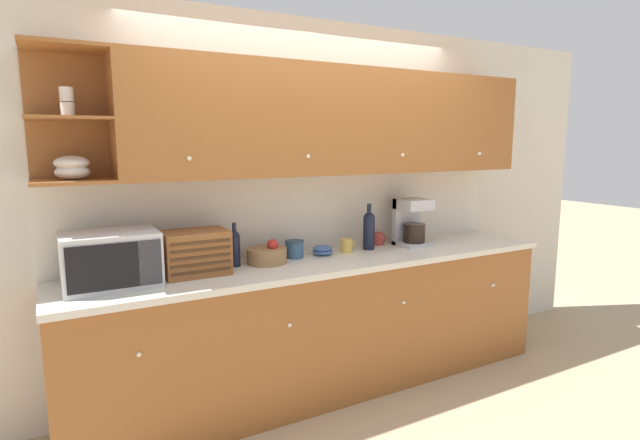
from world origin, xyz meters
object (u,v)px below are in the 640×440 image
object	(u,v)px
mug	(347,245)
mug_blue_second	(378,239)
microwave	(111,259)
bread_box	(195,253)
fruit_basket	(267,255)
coffee_maker	(411,222)
storage_canister	(295,249)
bowl_stack_on_counter	(322,250)
second_wine_bottle	(369,229)
wine_bottle	(235,247)

from	to	relation	value
mug	mug_blue_second	distance (m)	0.37
microwave	bread_box	bearing A→B (deg)	2.21
microwave	fruit_basket	size ratio (longest dim) A/B	1.91
fruit_basket	coffee_maker	distance (m)	1.22
storage_canister	mug	bearing A→B (deg)	-3.79
microwave	storage_canister	world-z (taller)	microwave
bread_box	mug	xyz separation A→B (m)	(1.13, 0.08, -0.09)
bowl_stack_on_counter	microwave	bearing A→B (deg)	-175.82
storage_canister	coffee_maker	world-z (taller)	coffee_maker
bread_box	fruit_basket	xyz separation A→B (m)	(0.49, 0.05, -0.08)
bread_box	mug	world-z (taller)	bread_box
fruit_basket	storage_canister	bearing A→B (deg)	12.71
bowl_stack_on_counter	second_wine_bottle	size ratio (longest dim) A/B	0.43
wine_bottle	bowl_stack_on_counter	distance (m)	0.66
storage_canister	second_wine_bottle	size ratio (longest dim) A/B	0.38
bread_box	storage_canister	size ratio (longest dim) A/B	2.92
mug_blue_second	second_wine_bottle	bearing A→B (deg)	-146.96
microwave	fruit_basket	world-z (taller)	microwave
second_wine_bottle	mug	bearing A→B (deg)	-178.83
second_wine_bottle	coffee_maker	xyz separation A→B (m)	(0.37, -0.03, 0.03)
bowl_stack_on_counter	coffee_maker	size ratio (longest dim) A/B	0.41
mug_blue_second	coffee_maker	size ratio (longest dim) A/B	0.29
wine_bottle	second_wine_bottle	xyz separation A→B (m)	(1.05, 0.01, 0.03)
fruit_basket	wine_bottle	bearing A→B (deg)	174.05
bread_box	mug	size ratio (longest dim) A/B	3.89
fruit_basket	storage_canister	distance (m)	0.23
bowl_stack_on_counter	mug	distance (m)	0.20
bread_box	second_wine_bottle	bearing A→B (deg)	3.43
wine_bottle	bowl_stack_on_counter	bearing A→B (deg)	0.93
mug	wine_bottle	bearing A→B (deg)	-179.90
wine_bottle	bowl_stack_on_counter	world-z (taller)	wine_bottle
second_wine_bottle	wine_bottle	bearing A→B (deg)	-179.70
fruit_basket	mug_blue_second	size ratio (longest dim) A/B	2.52
mug_blue_second	coffee_maker	xyz separation A→B (m)	(0.21, -0.14, 0.13)
microwave	wine_bottle	world-z (taller)	microwave
bowl_stack_on_counter	coffee_maker	xyz separation A→B (m)	(0.77, -0.04, 0.15)
fruit_basket	second_wine_bottle	xyz separation A→B (m)	(0.83, 0.03, 0.10)
bread_box	fruit_basket	bearing A→B (deg)	5.99
mug	bowl_stack_on_counter	bearing A→B (deg)	177.38
fruit_basket	mug_blue_second	world-z (taller)	fruit_basket
mug_blue_second	coffee_maker	distance (m)	0.29
wine_bottle	bread_box	bearing A→B (deg)	-164.95
microwave	second_wine_bottle	size ratio (longest dim) A/B	1.47
fruit_basket	second_wine_bottle	world-z (taller)	second_wine_bottle
second_wine_bottle	mug_blue_second	world-z (taller)	second_wine_bottle
fruit_basket	mug	xyz separation A→B (m)	(0.64, 0.02, -0.01)
fruit_basket	microwave	bearing A→B (deg)	-175.87
bread_box	fruit_basket	size ratio (longest dim) A/B	1.46
microwave	mug	size ratio (longest dim) A/B	5.10
storage_canister	mug	world-z (taller)	storage_canister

